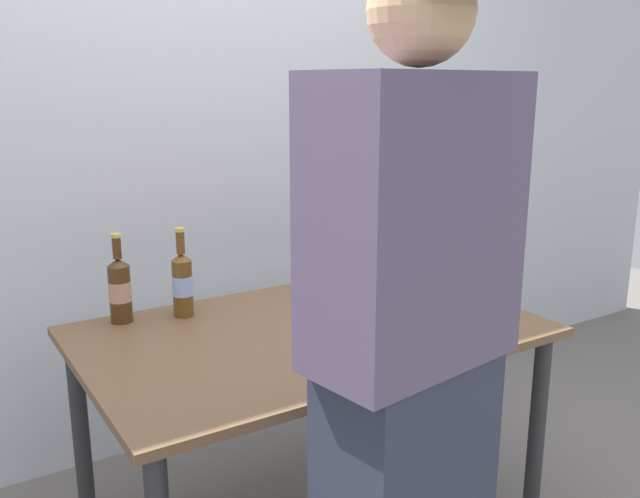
{
  "coord_description": "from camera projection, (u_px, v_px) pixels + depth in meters",
  "views": [
    {
      "loc": [
        -1.04,
        -1.71,
        1.48
      ],
      "look_at": [
        0.04,
        0.0,
        0.98
      ],
      "focal_mm": 37.85,
      "sensor_mm": 36.0,
      "label": 1
    }
  ],
  "objects": [
    {
      "name": "coffee_mug",
      "position": [
        367.0,
        267.0,
        2.66
      ],
      "size": [
        0.11,
        0.08,
        0.08
      ],
      "color": "white",
      "rests_on": "desk"
    },
    {
      "name": "laptop",
      "position": [
        399.0,
        283.0,
        2.43
      ],
      "size": [
        0.31,
        0.27,
        0.22
      ],
      "color": "#383D4C",
      "rests_on": "desk"
    },
    {
      "name": "beer_bottle_amber",
      "position": [
        120.0,
        289.0,
        2.15
      ],
      "size": [
        0.07,
        0.07,
        0.29
      ],
      "color": "#472B14",
      "rests_on": "desk"
    },
    {
      "name": "beer_bottle_brown",
      "position": [
        182.0,
        283.0,
        2.21
      ],
      "size": [
        0.07,
        0.07,
        0.3
      ],
      "color": "brown",
      "rests_on": "desk"
    },
    {
      "name": "back_wall",
      "position": [
        195.0,
        129.0,
        2.71
      ],
      "size": [
        6.0,
        0.1,
        2.6
      ],
      "primitive_type": "cube",
      "color": "silver",
      "rests_on": "ground"
    },
    {
      "name": "person_figure",
      "position": [
        409.0,
        371.0,
        1.44
      ],
      "size": [
        0.48,
        0.34,
        1.75
      ],
      "color": "#2D3347",
      "rests_on": "ground"
    },
    {
      "name": "desk",
      "position": [
        310.0,
        352.0,
        2.14
      ],
      "size": [
        1.4,
        0.9,
        0.73
      ],
      "color": "brown",
      "rests_on": "ground"
    }
  ]
}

